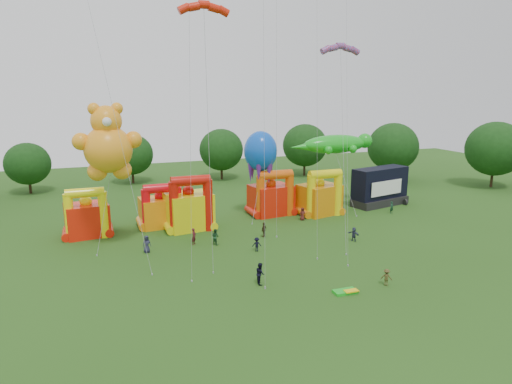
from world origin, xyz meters
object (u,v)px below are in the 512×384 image
object	(u,v)px
teddy_bear_kite	(107,154)
spectator_0	(147,244)
bouncy_castle_0	(87,217)
gecko_kite	(336,148)
spectator_4	(264,230)
bouncy_castle_2	(189,208)
octopus_kite	(259,168)
stage_trailer	(380,187)

from	to	relation	value
teddy_bear_kite	spectator_0	xyz separation A→B (m)	(3.21, -1.94, -9.42)
teddy_bear_kite	spectator_0	distance (m)	10.14
bouncy_castle_0	gecko_kite	xyz separation A→B (m)	(34.13, 2.55, 6.33)
teddy_bear_kite	spectator_4	bearing A→B (deg)	-4.50
bouncy_castle_2	gecko_kite	world-z (taller)	gecko_kite
spectator_4	bouncy_castle_2	bearing A→B (deg)	-79.96
bouncy_castle_2	teddy_bear_kite	distance (m)	12.92
teddy_bear_kite	octopus_kite	world-z (taller)	teddy_bear_kite
teddy_bear_kite	gecko_kite	xyz separation A→B (m)	(31.57, 8.63, -1.73)
bouncy_castle_2	teddy_bear_kite	bearing A→B (deg)	-152.88
bouncy_castle_2	stage_trailer	world-z (taller)	bouncy_castle_2
bouncy_castle_0	teddy_bear_kite	world-z (taller)	teddy_bear_kite
bouncy_castle_0	stage_trailer	bearing A→B (deg)	1.37
octopus_kite	spectator_0	bearing A→B (deg)	-151.22
teddy_bear_kite	bouncy_castle_2	bearing A→B (deg)	27.12
stage_trailer	bouncy_castle_2	bearing A→B (deg)	-175.41
stage_trailer	gecko_kite	size ratio (longest dim) A/B	0.72
bouncy_castle_2	teddy_bear_kite	xyz separation A→B (m)	(-9.21, -4.72, 7.73)
bouncy_castle_2	stage_trailer	distance (m)	29.16
bouncy_castle_2	spectator_4	xyz separation A→B (m)	(7.44, -6.03, -1.73)
bouncy_castle_0	spectator_4	bearing A→B (deg)	-21.02
spectator_0	spectator_4	xyz separation A→B (m)	(13.44, 0.63, -0.04)
bouncy_castle_2	stage_trailer	bearing A→B (deg)	4.59
gecko_kite	spectator_4	bearing A→B (deg)	-146.32
teddy_bear_kite	gecko_kite	bearing A→B (deg)	15.29
teddy_bear_kite	spectator_4	distance (m)	19.20
bouncy_castle_2	octopus_kite	bearing A→B (deg)	11.83
bouncy_castle_0	stage_trailer	xyz separation A→B (m)	(40.83, 0.97, 0.43)
stage_trailer	gecko_kite	bearing A→B (deg)	166.75
teddy_bear_kite	spectator_0	size ratio (longest dim) A/B	8.41
spectator_4	teddy_bear_kite	bearing A→B (deg)	-45.47
bouncy_castle_0	bouncy_castle_2	bearing A→B (deg)	-6.59
spectator_4	octopus_kite	bearing A→B (deg)	-147.78
bouncy_castle_2	gecko_kite	xyz separation A→B (m)	(22.36, 3.91, 6.00)
stage_trailer	gecko_kite	xyz separation A→B (m)	(-6.71, 1.58, 5.90)
octopus_kite	teddy_bear_kite	bearing A→B (deg)	-160.44
bouncy_castle_2	gecko_kite	size ratio (longest dim) A/B	0.53
bouncy_castle_2	spectator_0	distance (m)	9.12
bouncy_castle_0	bouncy_castle_2	world-z (taller)	bouncy_castle_2
bouncy_castle_2	spectator_0	xyz separation A→B (m)	(-6.00, -6.66, -1.69)
gecko_kite	octopus_kite	distance (m)	12.74
bouncy_castle_0	spectator_4	size ratio (longest dim) A/B	3.37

